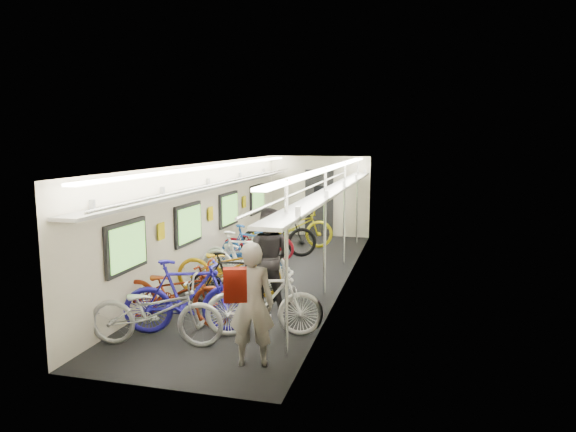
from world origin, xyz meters
The scene contains 16 objects.
train_car_shell centered at (-0.36, 0.71, 1.66)m, with size 10.00×10.00×10.00m.
bicycle_0 centered at (-0.63, -3.85, 0.50)m, with size 0.67×1.92×1.01m, color #A9A9AE.
bicycle_1 centered at (-0.41, -3.30, 0.57)m, with size 0.53×1.89×1.13m, color #221A9F.
bicycle_2 centered at (-0.78, -2.96, 0.51)m, with size 0.68×1.95×1.02m, color maroon.
bicycle_3 centered at (-0.17, -1.96, 0.48)m, with size 0.45×1.61×0.97m, color black.
bicycle_4 centered at (-0.50, -1.35, 0.53)m, with size 0.70×2.02×1.06m, color #C68D12.
bicycle_5 centered at (-0.47, -0.62, 0.54)m, with size 0.51×1.79×1.08m, color white.
bicycle_6 centered at (-0.54, -0.50, 0.52)m, with size 0.69×1.98×1.04m, color silver.
bicycle_7 centered at (-0.58, 0.14, 0.53)m, with size 0.50×1.78×1.07m, color navy.
bicycle_8 centered at (-0.78, 1.30, 0.46)m, with size 0.61×1.75×0.92m, color maroon.
bicycle_9 centered at (-0.41, 1.84, 0.57)m, with size 0.53×1.89×1.13m, color black.
bicycle_10 centered at (-0.36, 3.04, 0.57)m, with size 0.76×2.17×1.14m, color #B8AE11.
bicycle_11 centered at (0.75, -3.16, 0.52)m, with size 0.49×1.75×1.05m, color white.
passenger_near centered at (0.87, -4.11, 0.81)m, with size 0.59×0.39×1.62m, color gray.
passenger_mid centered at (0.39, -1.75, 0.86)m, with size 0.84×0.65×1.73m, color black.
backpack centered at (0.94, -4.87, 1.28)m, with size 0.26×0.14×0.38m, color #A71F10.
Camera 1 is at (2.88, -10.09, 2.89)m, focal length 32.00 mm.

